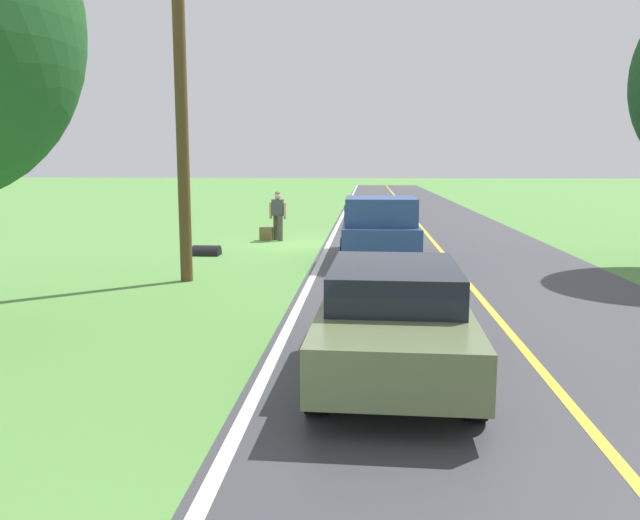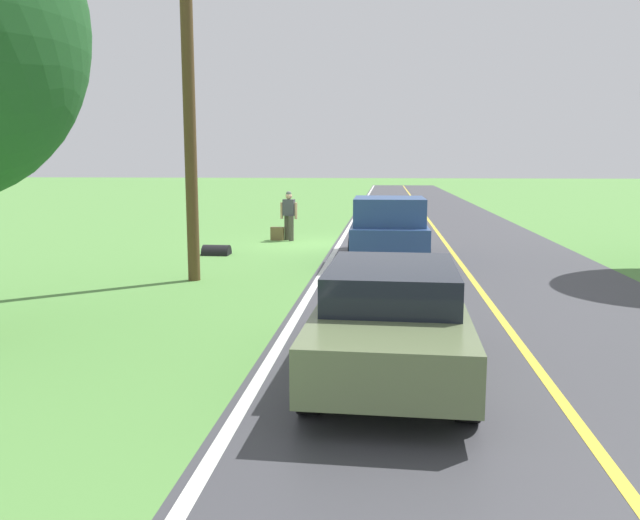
# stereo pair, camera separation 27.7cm
# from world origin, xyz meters

# --- Properties ---
(ground_plane) EXTENTS (200.00, 200.00, 0.00)m
(ground_plane) POSITION_xyz_m (0.00, 0.00, 0.00)
(ground_plane) COLOR #568E42
(road_surface) EXTENTS (7.60, 120.00, 0.00)m
(road_surface) POSITION_xyz_m (-4.48, 0.00, 0.00)
(road_surface) COLOR #3D3D42
(road_surface) RESTS_ON ground
(lane_edge_line) EXTENTS (0.16, 117.60, 0.00)m
(lane_edge_line) POSITION_xyz_m (-0.86, 0.00, 0.01)
(lane_edge_line) COLOR silver
(lane_edge_line) RESTS_ON ground
(lane_centre_line) EXTENTS (0.14, 117.60, 0.00)m
(lane_centre_line) POSITION_xyz_m (-4.48, 0.00, 0.01)
(lane_centre_line) COLOR gold
(lane_centre_line) RESTS_ON ground
(hitchhiker_walking) EXTENTS (0.62, 0.53, 1.75)m
(hitchhiker_walking) POSITION_xyz_m (1.00, -1.03, 0.98)
(hitchhiker_walking) COLOR #4C473D
(hitchhiker_walking) RESTS_ON ground
(suitcase_carried) EXTENTS (0.48, 0.24, 0.47)m
(suitcase_carried) POSITION_xyz_m (1.43, -1.00, 0.24)
(suitcase_carried) COLOR brown
(suitcase_carried) RESTS_ON ground
(pickup_truck_passing) EXTENTS (2.14, 5.42, 1.82)m
(pickup_truck_passing) POSITION_xyz_m (-2.50, 3.41, 0.97)
(pickup_truck_passing) COLOR #2D4C84
(pickup_truck_passing) RESTS_ON ground
(sedan_ahead_same_lane) EXTENTS (2.02, 4.45, 1.41)m
(sedan_ahead_same_lane) POSITION_xyz_m (-2.51, 13.21, 0.75)
(sedan_ahead_same_lane) COLOR #66754C
(sedan_ahead_same_lane) RESTS_ON ground
(utility_pole_roadside) EXTENTS (0.28, 0.28, 7.36)m
(utility_pole_roadside) POSITION_xyz_m (2.03, 6.96, 3.68)
(utility_pole_roadside) COLOR brown
(utility_pole_roadside) RESTS_ON ground
(drainage_culvert) EXTENTS (0.80, 0.60, 0.60)m
(drainage_culvert) POSITION_xyz_m (2.62, 2.82, 0.00)
(drainage_culvert) COLOR black
(drainage_culvert) RESTS_ON ground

